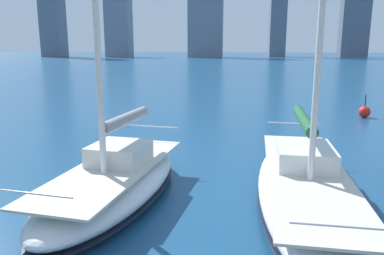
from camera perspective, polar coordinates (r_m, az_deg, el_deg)
name	(u,v)px	position (r m, az deg, el deg)	size (l,w,h in m)	color
city_skyline	(230,7)	(163.54, 5.83, 17.75)	(170.54, 23.50, 52.64)	slate
sailboat_forest	(305,184)	(10.78, 16.90, -8.30)	(2.96, 9.30, 9.33)	white
sailboat_grey	(114,179)	(10.70, -11.75, -7.75)	(3.37, 7.32, 12.03)	silver
channel_buoy	(364,112)	(25.26, 24.79, 2.19)	(0.70, 0.70, 1.40)	red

